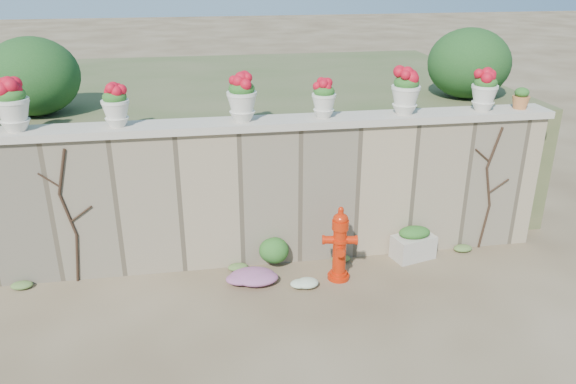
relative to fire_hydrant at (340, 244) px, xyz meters
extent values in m
plane|color=#4F3D27|center=(-0.85, -1.06, -0.54)|extent=(80.00, 80.00, 0.00)
cube|color=gray|center=(-0.85, 0.74, 0.46)|extent=(8.00, 0.40, 2.00)
cube|color=#BEB4A1|center=(-0.85, 0.74, 1.51)|extent=(8.10, 0.52, 0.10)
cube|color=#384C23|center=(-0.85, 3.94, 0.46)|extent=(9.00, 6.00, 2.00)
ellipsoid|color=#143814|center=(-4.05, 1.94, 2.01)|extent=(1.30, 1.30, 1.10)
ellipsoid|color=#143814|center=(2.55, 1.94, 2.01)|extent=(1.30, 1.30, 1.10)
cylinder|color=black|center=(-3.51, 0.52, -0.19)|extent=(0.12, 0.04, 0.70)
cylinder|color=black|center=(-3.54, 0.52, 0.46)|extent=(0.17, 0.04, 0.61)
cylinder|color=black|center=(-3.53, 0.52, 1.06)|extent=(0.18, 0.04, 0.61)
cylinder|color=black|center=(-3.37, 0.52, 0.46)|extent=(0.30, 0.02, 0.22)
cylinder|color=black|center=(-3.70, 0.52, 0.96)|extent=(0.25, 0.02, 0.21)
cylinder|color=black|center=(2.39, 0.52, -0.19)|extent=(0.12, 0.04, 0.70)
cylinder|color=black|center=(2.36, 0.52, 0.46)|extent=(0.17, 0.04, 0.61)
cylinder|color=black|center=(2.37, 0.52, 1.06)|extent=(0.18, 0.04, 0.61)
cylinder|color=black|center=(2.53, 0.52, 0.46)|extent=(0.30, 0.02, 0.22)
cylinder|color=black|center=(2.20, 0.52, 0.96)|extent=(0.25, 0.02, 0.21)
cylinder|color=#BC2107|center=(0.00, 0.00, -0.51)|extent=(0.30, 0.30, 0.05)
cylinder|color=#BC2107|center=(0.00, 0.00, -0.11)|extent=(0.18, 0.18, 0.67)
cylinder|color=#BC2107|center=(0.00, 0.00, 0.06)|extent=(0.23, 0.23, 0.04)
cylinder|color=#BC2107|center=(0.00, 0.00, 0.28)|extent=(0.23, 0.23, 0.13)
ellipsoid|color=#BC2107|center=(0.00, 0.00, 0.39)|extent=(0.21, 0.21, 0.15)
cylinder|color=#BC2107|center=(0.00, 0.00, 0.48)|extent=(0.08, 0.08, 0.11)
cylinder|color=#BC2107|center=(-0.15, 0.03, 0.06)|extent=(0.17, 0.13, 0.11)
cylinder|color=#BC2107|center=(0.15, -0.02, 0.06)|extent=(0.17, 0.13, 0.11)
cylinder|color=#BC2107|center=(-0.02, -0.11, -0.05)|extent=(0.11, 0.12, 0.10)
cube|color=#BEB4A1|center=(1.23, 0.39, -0.36)|extent=(0.67, 0.49, 0.35)
ellipsoid|color=#1E5119|center=(1.23, 0.39, -0.13)|extent=(0.52, 0.39, 0.18)
ellipsoid|color=#1E5119|center=(-0.83, 0.37, -0.23)|extent=(0.66, 0.59, 0.62)
ellipsoid|color=#C928B8|center=(-1.16, 0.05, -0.43)|extent=(0.80, 0.53, 0.21)
ellipsoid|color=white|center=(-0.55, -0.19, -0.46)|extent=(0.46, 0.37, 0.17)
ellipsoid|color=#1E5119|center=(-4.03, 0.74, 2.01)|extent=(0.36, 0.36, 0.22)
ellipsoid|color=#B60B1C|center=(-4.03, 0.74, 2.10)|extent=(0.32, 0.32, 0.23)
ellipsoid|color=#1E5119|center=(-2.81, 0.74, 1.94)|extent=(0.30, 0.30, 0.18)
ellipsoid|color=#B60B1C|center=(-2.81, 0.74, 2.02)|extent=(0.27, 0.27, 0.19)
ellipsoid|color=#1E5119|center=(-1.20, 0.74, 1.99)|extent=(0.34, 0.34, 0.21)
ellipsoid|color=#B60B1C|center=(-1.20, 0.74, 2.08)|extent=(0.30, 0.30, 0.21)
ellipsoid|color=#1E5119|center=(-0.09, 0.74, 1.92)|extent=(0.28, 0.28, 0.17)
ellipsoid|color=#B60B1C|center=(-0.09, 0.74, 1.99)|extent=(0.25, 0.25, 0.18)
ellipsoid|color=#1E5119|center=(1.05, 0.74, 1.99)|extent=(0.34, 0.34, 0.21)
ellipsoid|color=#B60B1C|center=(1.05, 0.74, 2.08)|extent=(0.30, 0.30, 0.22)
ellipsoid|color=#1E5119|center=(2.22, 0.74, 1.96)|extent=(0.32, 0.32, 0.19)
ellipsoid|color=#B60B1C|center=(2.22, 0.74, 2.04)|extent=(0.28, 0.28, 0.20)
ellipsoid|color=#1E5119|center=(2.80, 0.74, 1.78)|extent=(0.20, 0.20, 0.14)
camera|label=1|loc=(-1.80, -6.51, 3.55)|focal=35.00mm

